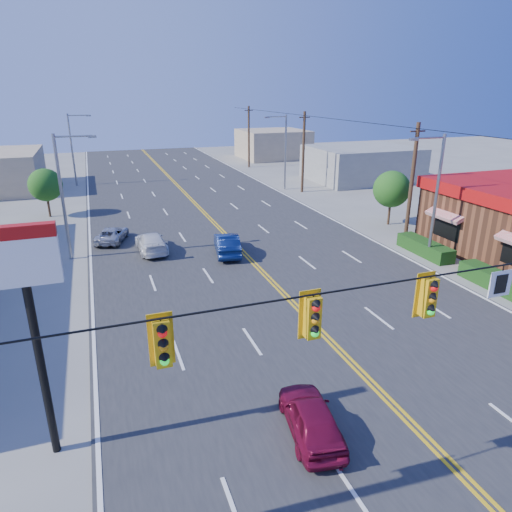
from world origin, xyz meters
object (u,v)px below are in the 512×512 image
object	(u,v)px
car_magenta	(311,419)
car_silver	(112,235)
pizza_hut_sign	(28,297)
car_white	(151,243)
signal_span	(459,310)
car_blue	(227,245)

from	to	relation	value
car_magenta	car_silver	bearing A→B (deg)	-68.77
pizza_hut_sign	car_white	world-z (taller)	pizza_hut_sign
signal_span	car_blue	world-z (taller)	signal_span
car_blue	car_silver	xyz separation A→B (m)	(-7.14, 5.36, -0.17)
car_magenta	car_white	bearing A→B (deg)	-73.74
signal_span	car_white	size ratio (longest dim) A/B	5.49
pizza_hut_sign	car_magenta	bearing A→B (deg)	-14.64
car_white	signal_span	bearing A→B (deg)	103.37
signal_span	car_blue	bearing A→B (deg)	92.90
pizza_hut_sign	car_silver	world-z (taller)	pizza_hut_sign
car_blue	pizza_hut_sign	bearing A→B (deg)	67.29
signal_span	car_magenta	xyz separation A→B (m)	(-3.22, 2.00, -4.26)
car_silver	car_white	bearing A→B (deg)	146.23
car_magenta	car_white	size ratio (longest dim) A/B	0.82
car_white	car_magenta	bearing A→B (deg)	95.79
pizza_hut_sign	car_white	size ratio (longest dim) A/B	1.55
signal_span	car_magenta	distance (m)	5.71
signal_span	car_magenta	bearing A→B (deg)	148.17
pizza_hut_sign	car_blue	xyz separation A→B (m)	(9.90, 15.34, -4.48)
car_white	car_blue	bearing A→B (deg)	152.94
car_blue	car_white	world-z (taller)	car_blue
signal_span	car_blue	xyz separation A→B (m)	(-0.98, 19.34, -4.18)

